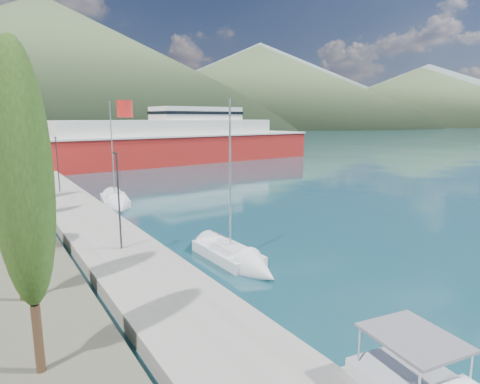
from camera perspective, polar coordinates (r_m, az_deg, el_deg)
ground at (r=131.83m, az=-25.88°, el=5.62°), size 1400.00×1400.00×0.00m
quay at (r=38.17m, az=-21.64°, el=-3.14°), size 5.00×88.00×0.80m
hills_far at (r=651.57m, az=-19.60°, el=16.00°), size 1480.00×900.00×180.00m
hills_near at (r=401.65m, az=-16.73°, el=15.88°), size 1010.00×520.00×115.00m
lamp_posts at (r=25.75m, az=-16.84°, el=-0.78°), size 0.15×47.09×6.06m
sailboat_near at (r=24.61m, az=0.52°, el=-10.01°), size 2.38×7.65×10.94m
sailboat_mid at (r=42.13m, az=-17.09°, el=-1.72°), size 3.79×8.17×11.56m
ferry at (r=81.92m, az=-9.90°, el=6.85°), size 64.71×18.44×12.68m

